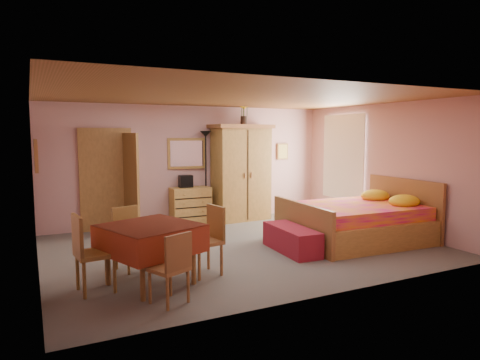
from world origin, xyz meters
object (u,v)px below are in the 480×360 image
chair_east (204,241)px  wardrobe (241,173)px  dining_table (151,255)px  chair_south (169,268)px  bench (292,239)px  chest_of_drawers (191,206)px  wall_mirror (187,153)px  stereo (186,181)px  floor_lamp (206,177)px  chair_west (95,253)px  chair_north (132,239)px  sunflower_vase (244,113)px  bed (355,211)px

chair_east → wardrobe: bearing=-42.7°
dining_table → chair_south: (0.03, -0.71, 0.03)m
chair_east → bench: bearing=-84.1°
wardrobe → chair_east: 4.00m
chest_of_drawers → dining_table: bearing=-116.9°
wall_mirror → stereo: size_ratio=3.03×
floor_lamp → chair_west: floor_lamp is taller
wall_mirror → chair_north: 3.60m
wall_mirror → dining_table: 4.20m
wall_mirror → chair_east: 3.85m
chest_of_drawers → floor_lamp: size_ratio=0.42×
stereo → chair_east: 3.56m
chest_of_drawers → wardrobe: size_ratio=0.39×
chest_of_drawers → chair_west: size_ratio=0.87×
floor_lamp → dining_table: size_ratio=1.87×
sunflower_vase → bed: size_ratio=0.22×
chest_of_drawers → floor_lamp: 0.73m
wall_mirror → chair_east: wall_mirror is taller
chest_of_drawers → chair_east: size_ratio=0.89×
bed → chair_south: bearing=-158.3°
wardrobe → chair_north: bearing=-143.0°
stereo → wardrobe: size_ratio=0.13×
stereo → chair_north: stereo is taller
chair_south → chair_east: 1.08m
chair_west → bed: bearing=90.3°
floor_lamp → chair_south: 4.74m
floor_lamp → sunflower_vase: (0.90, -0.10, 1.44)m
wall_mirror → stereo: 0.63m
wall_mirror → chair_east: size_ratio=0.90×
bed → chair_east: 3.27m
wall_mirror → chair_north: size_ratio=0.95×
chest_of_drawers → wall_mirror: (0.00, 0.21, 1.14)m
sunflower_vase → chair_west: size_ratio=0.53×
floor_lamp → bed: floor_lamp is taller
chest_of_drawers → stereo: bearing=145.9°
wall_mirror → bed: (2.22, -3.01, -0.99)m
floor_lamp → chair_east: bearing=-112.3°
wall_mirror → wardrobe: size_ratio=0.40×
chest_of_drawers → chair_south: size_ratio=1.01×
floor_lamp → wardrobe: (0.82, -0.13, 0.07)m
chest_of_drawers → chair_west: chair_west is taller
chair_east → chair_north: bearing=42.9°
wall_mirror → dining_table: size_ratio=0.79×
bed → dining_table: (-3.99, -0.62, -0.16)m
floor_lamp → chair_west: (-2.85, -3.42, -0.53)m
wardrobe → chair_west: bearing=-141.5°
chest_of_drawers → floor_lamp: bearing=8.9°
sunflower_vase → chair_south: bearing=-126.7°
bench → chair_north: size_ratio=1.38×
bed → dining_table: bed is taller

